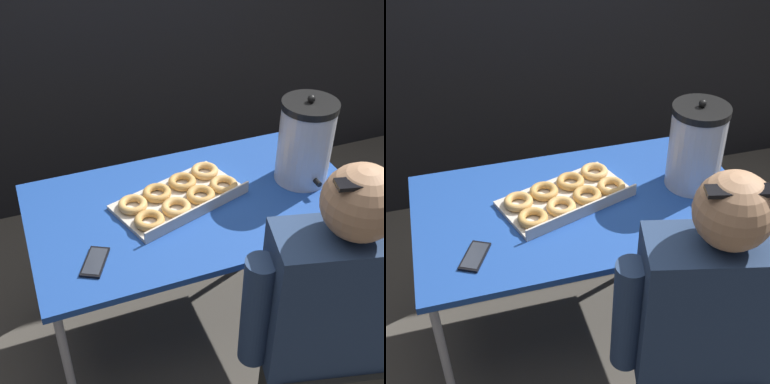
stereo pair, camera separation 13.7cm
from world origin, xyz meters
The scene contains 6 objects.
ground_plane centered at (0.00, 0.00, 0.00)m, with size 12.00×12.00×0.00m, color #4C473F.
folding_table centered at (0.00, 0.00, 0.66)m, with size 1.33×0.76×0.71m.
donut_box centered at (-0.06, 0.04, 0.73)m, with size 0.57×0.42×0.05m.
coffee_urn centered at (0.48, 0.01, 0.89)m, with size 0.23×0.26×0.39m.
cell_phone centered at (-0.45, -0.19, 0.71)m, with size 0.13×0.16×0.01m.
person_seated centered at (0.23, -0.66, 0.59)m, with size 0.61×0.33×1.24m.
Camera 1 is at (-0.61, -1.58, 2.03)m, focal length 50.00 mm.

